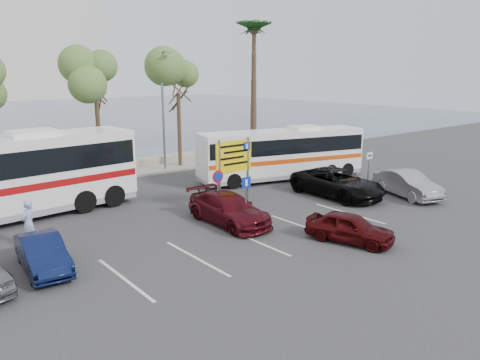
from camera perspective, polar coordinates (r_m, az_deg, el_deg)
ground at (r=20.93m, az=2.54°, el=-5.96°), size 120.00×120.00×0.00m
kerb_strip at (r=32.37m, az=-14.06°, el=0.66°), size 44.00×2.40×0.15m
seawall at (r=34.11m, az=-15.51°, el=1.59°), size 48.00×0.80×0.60m
tree_mid at (r=31.06m, az=-17.31°, el=12.21°), size 3.20×3.20×8.00m
tree_right at (r=33.77m, az=-7.58°, el=11.87°), size 3.20×3.20×7.40m
palm_tree at (r=38.01m, az=1.73°, el=17.69°), size 4.80×4.80×11.20m
street_lamp_right at (r=32.67m, az=-9.32°, el=9.02°), size 0.45×1.15×8.01m
direction_sign at (r=23.30m, az=-0.74°, el=2.22°), size 2.20×0.12×3.60m
sign_no_stop at (r=21.91m, az=-2.72°, el=-0.79°), size 0.60×0.08×2.35m
sign_parking at (r=20.95m, az=0.74°, el=-1.72°), size 0.50×0.07×2.25m
sign_taxi at (r=28.64m, az=15.43°, el=1.74°), size 0.50×0.07×2.20m
lane_markings at (r=19.51m, az=1.96°, el=-7.39°), size 12.02×4.20×0.01m
coach_bus_right at (r=30.11m, az=5.12°, el=3.00°), size 11.11×5.06×3.39m
car_blue at (r=17.96m, az=-22.94°, el=-8.23°), size 1.61×3.84×1.23m
car_maroon at (r=21.43m, az=-1.39°, el=-3.54°), size 2.00×4.80×1.38m
car_red at (r=19.69m, az=13.24°, el=-5.66°), size 2.47×3.87×1.23m
suv_black at (r=26.60m, az=11.78°, el=-0.35°), size 2.67×5.59×1.54m
car_silver_b at (r=27.62m, az=19.74°, el=-0.47°), size 2.78×4.60×1.43m
pedestrian_near at (r=20.39m, az=-24.38°, el=-4.85°), size 0.83×0.81×1.92m
pedestrian_far at (r=32.26m, az=10.52°, el=2.07°), size 0.90×0.95×1.55m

